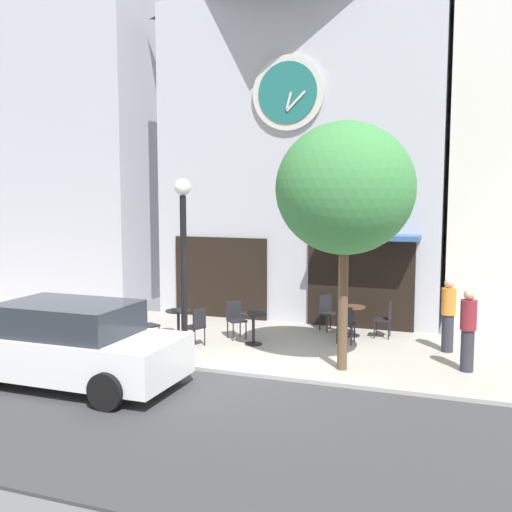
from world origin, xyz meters
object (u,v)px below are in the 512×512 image
Objects in this scene: pedestrian_maroon at (468,329)px; cafe_chair_facing_wall at (146,323)px; cafe_chair_near_lamp at (345,322)px; cafe_chair_right_end at (327,310)px; cafe_chair_facing_street at (235,317)px; cafe_table_center_right at (178,320)px; cafe_table_near_curb at (352,316)px; cafe_chair_under_awning at (386,317)px; street_tree at (345,189)px; street_lamp at (184,267)px; cafe_table_near_door at (253,324)px; pedestrian_orange at (448,314)px; cafe_chair_near_tree at (197,324)px; parked_car_white at (69,344)px.

cafe_chair_facing_wall is at bearing -176.26° from pedestrian_maroon.
cafe_chair_right_end is (-0.74, 1.22, 0.00)m from cafe_chair_near_lamp.
cafe_chair_facing_street is at bearing -139.80° from cafe_chair_right_end.
cafe_chair_facing_wall is at bearing -157.87° from cafe_chair_near_lamp.
cafe_table_center_right is 0.96× the size of cafe_table_near_curb.
cafe_chair_right_end is at bearing 169.04° from cafe_chair_under_awning.
pedestrian_maroon is (2.76, -1.31, 0.33)m from cafe_chair_near_lamp.
street_lamp is at bearing -177.13° from street_tree.
cafe_chair_facing_street and cafe_chair_facing_wall have the same top height.
cafe_table_near_curb is 0.83× the size of cafe_chair_facing_street.
street_tree is at bearing -82.25° from cafe_table_near_curb.
cafe_chair_right_end is 4.33m from pedestrian_maroon.
cafe_chair_facing_street reaches higher than cafe_table_center_right.
cafe_chair_facing_street is at bearing 145.16° from cafe_table_near_door.
pedestrian_orange reaches higher than cafe_chair_facing_street.
pedestrian_orange reaches higher than cafe_table_near_curb.
pedestrian_orange is at bearing 16.23° from cafe_chair_near_tree.
parked_car_white is at bearing -86.52° from cafe_chair_facing_wall.
parked_car_white reaches higher than cafe_chair_facing_wall.
cafe_chair_near_tree is 0.21× the size of parked_car_white.
cafe_table_near_door is at bearing 21.51° from cafe_chair_facing_wall.
cafe_chair_near_lamp and cafe_chair_right_end have the same top height.
cafe_chair_facing_street is at bearing 170.44° from pedestrian_maroon.
cafe_table_center_right is (-0.79, 1.21, -1.49)m from street_lamp.
cafe_table_near_curb is at bearing 163.17° from pedestrian_orange.
cafe_chair_near_lamp reaches higher than cafe_table_center_right.
pedestrian_maroon is at bearing -35.89° from cafe_chair_right_end.
cafe_table_near_curb is (2.00, 1.65, 0.02)m from cafe_table_near_door.
cafe_chair_facing_street is (-2.65, -0.40, 0.00)m from cafe_chair_near_lamp.
cafe_chair_facing_wall is (-0.47, -0.74, 0.05)m from cafe_table_center_right.
cafe_chair_near_tree is at bearing -32.57° from cafe_table_center_right.
street_tree is at bearing -79.42° from cafe_chair_near_lamp.
street_lamp is at bearing -135.42° from cafe_table_near_curb.
cafe_table_near_curb is at bearing 97.75° from street_tree.
cafe_table_near_door is (1.88, 0.19, 0.02)m from cafe_table_center_right.
parked_car_white is at bearing -131.20° from cafe_chair_under_awning.
cafe_chair_facing_wall is (-4.36, -1.77, 0.00)m from cafe_chair_near_lamp.
cafe_chair_facing_wall is 0.21× the size of parked_car_white.
cafe_chair_near_tree is at bearing 170.85° from street_tree.
cafe_chair_near_lamp is 3.07m from pedestrian_maroon.
pedestrian_maroon is at bearing 26.64° from parked_car_white.
pedestrian_orange and pedestrian_maroon have the same top height.
street_lamp reaches higher than cafe_chair_under_awning.
cafe_chair_right_end is (1.27, 2.07, 0.03)m from cafe_table_near_door.
street_lamp is 2.30m from cafe_table_near_door.
cafe_chair_facing_wall is (-1.19, -0.28, 0.00)m from cafe_chair_near_tree.
street_lamp is 4.30× the size of cafe_chair_facing_street.
cafe_table_near_curb is at bearing 35.98° from cafe_chair_near_tree.
cafe_chair_under_awning is (3.47, 1.32, 0.00)m from cafe_chair_facing_street.
pedestrian_orange reaches higher than parked_car_white.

